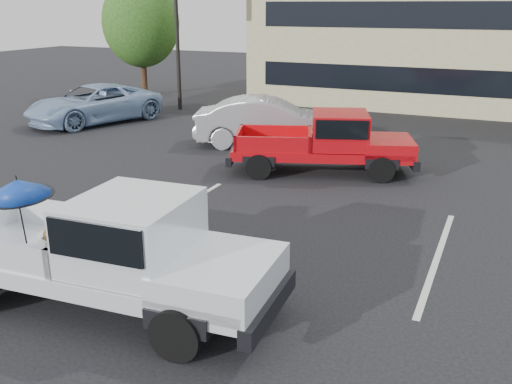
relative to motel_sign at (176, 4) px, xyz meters
The scene contains 10 objects.
ground 17.82m from the motel_sign, 54.46° to the right, with size 90.00×90.00×0.00m, color black.
stripe_left 14.65m from the motel_sign, 59.74° to the right, with size 0.12×5.00×0.01m, color silver.
stripe_right 18.29m from the motel_sign, 42.71° to the right, with size 0.12×5.00×0.01m, color silver.
motel_building 13.96m from the motel_sign, 30.21° to the left, with size 20.40×8.40×6.30m.
motel_sign is the anchor object (origin of this frame).
tree_left 5.08m from the motel_sign, 143.13° to the left, with size 3.96×3.96×6.02m.
silver_pickup 18.54m from the motel_sign, 61.50° to the right, with size 5.80×2.39×2.06m.
red_pickup 12.43m from the motel_sign, 37.13° to the right, with size 5.60×3.45×1.74m.
silver_sedan 8.95m from the motel_sign, 36.86° to the right, with size 1.73×4.97×1.64m, color #A1A4A8.
blue_suv 5.86m from the motel_sign, 111.12° to the right, with size 2.54×5.51×1.53m, color #83A0C4.
Camera 1 is at (3.89, -8.52, 4.62)m, focal length 40.00 mm.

